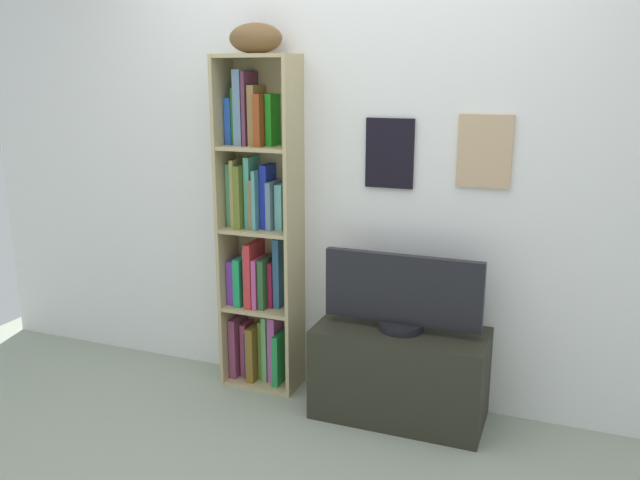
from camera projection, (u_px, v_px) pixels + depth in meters
name	position (u px, v px, depth m)	size (l,w,h in m)	color
back_wall	(352.00, 167.00, 3.44)	(4.80, 0.08, 2.51)	silver
bookshelf	(259.00, 238.00, 3.60)	(0.43, 0.24, 1.83)	tan
football	(256.00, 38.00, 3.31)	(0.28, 0.15, 0.15)	brown
tv_stand	(399.00, 373.00, 3.35)	(0.87, 0.41, 0.48)	#27271D
television	(402.00, 293.00, 3.24)	(0.80, 0.22, 0.39)	black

